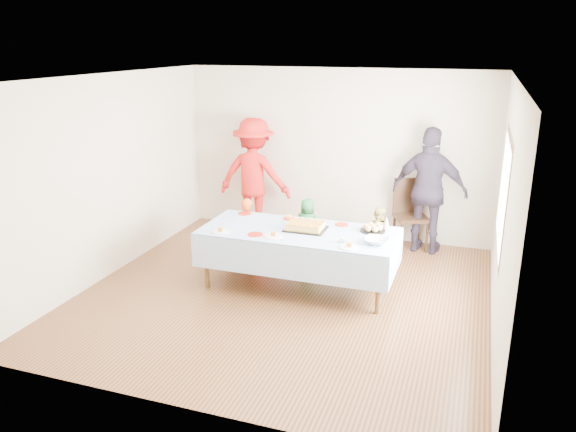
# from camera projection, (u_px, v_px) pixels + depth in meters

# --- Properties ---
(ground) EXTENTS (5.00, 5.00, 0.00)m
(ground) POSITION_uv_depth(u_px,v_px,m) (285.00, 293.00, 7.19)
(ground) COLOR #482814
(ground) RESTS_ON ground
(room_walls) EXTENTS (5.04, 5.04, 2.72)m
(room_walls) POSITION_uv_depth(u_px,v_px,m) (289.00, 158.00, 6.65)
(room_walls) COLOR beige
(room_walls) RESTS_ON ground
(party_table) EXTENTS (2.50, 1.10, 0.78)m
(party_table) POSITION_uv_depth(u_px,v_px,m) (299.00, 234.00, 7.19)
(party_table) COLOR #55341D
(party_table) RESTS_ON ground
(birthday_cake) EXTENTS (0.52, 0.40, 0.09)m
(birthday_cake) POSITION_uv_depth(u_px,v_px,m) (306.00, 226.00, 7.19)
(birthday_cake) COLOR black
(birthday_cake) RESTS_ON party_table
(rolls_tray) EXTENTS (0.32, 0.32, 0.10)m
(rolls_tray) POSITION_uv_depth(u_px,v_px,m) (373.00, 228.00, 7.12)
(rolls_tray) COLOR black
(rolls_tray) RESTS_ON party_table
(punch_bowl) EXTENTS (0.29, 0.29, 0.07)m
(punch_bowl) POSITION_uv_depth(u_px,v_px,m) (377.00, 241.00, 6.69)
(punch_bowl) COLOR silver
(punch_bowl) RESTS_ON party_table
(party_hat) EXTENTS (0.10, 0.10, 0.17)m
(party_hat) POSITION_uv_depth(u_px,v_px,m) (386.00, 223.00, 7.20)
(party_hat) COLOR white
(party_hat) RESTS_ON party_table
(fork_pile) EXTENTS (0.24, 0.18, 0.07)m
(fork_pile) POSITION_uv_depth(u_px,v_px,m) (342.00, 239.00, 6.75)
(fork_pile) COLOR white
(fork_pile) RESTS_ON party_table
(plate_red_far_a) EXTENTS (0.18, 0.18, 0.01)m
(plate_red_far_a) POSITION_uv_depth(u_px,v_px,m) (245.00, 213.00, 7.85)
(plate_red_far_a) COLOR red
(plate_red_far_a) RESTS_ON party_table
(plate_red_far_b) EXTENTS (0.16, 0.16, 0.01)m
(plate_red_far_b) POSITION_uv_depth(u_px,v_px,m) (289.00, 219.00, 7.63)
(plate_red_far_b) COLOR red
(plate_red_far_b) RESTS_ON party_table
(plate_red_far_c) EXTENTS (0.17, 0.17, 0.01)m
(plate_red_far_c) POSITION_uv_depth(u_px,v_px,m) (309.00, 222.00, 7.47)
(plate_red_far_c) COLOR red
(plate_red_far_c) RESTS_ON party_table
(plate_red_far_d) EXTENTS (0.18, 0.18, 0.01)m
(plate_red_far_d) POSITION_uv_depth(u_px,v_px,m) (342.00, 224.00, 7.38)
(plate_red_far_d) COLOR red
(plate_red_far_d) RESTS_ON party_table
(plate_red_near) EXTENTS (0.19, 0.19, 0.01)m
(plate_red_near) POSITION_uv_depth(u_px,v_px,m) (255.00, 234.00, 7.01)
(plate_red_near) COLOR red
(plate_red_near) RESTS_ON party_table
(plate_white_left) EXTENTS (0.22, 0.22, 0.01)m
(plate_white_left) POSITION_uv_depth(u_px,v_px,m) (221.00, 232.00, 7.11)
(plate_white_left) COLOR white
(plate_white_left) RESTS_ON party_table
(plate_white_mid) EXTENTS (0.23, 0.23, 0.01)m
(plate_white_mid) POSITION_uv_depth(u_px,v_px,m) (274.00, 236.00, 6.94)
(plate_white_mid) COLOR white
(plate_white_mid) RESTS_ON party_table
(plate_white_right) EXTENTS (0.22, 0.22, 0.01)m
(plate_white_right) POSITION_uv_depth(u_px,v_px,m) (349.00, 247.00, 6.58)
(plate_white_right) COLOR white
(plate_white_right) RESTS_ON party_table
(dining_chair) EXTENTS (0.62, 0.62, 1.08)m
(dining_chair) POSITION_uv_depth(u_px,v_px,m) (410.00, 210.00, 8.66)
(dining_chair) COLOR black
(dining_chair) RESTS_ON ground
(toddler_left) EXTENTS (0.40, 0.32, 0.95)m
(toddler_left) POSITION_uv_depth(u_px,v_px,m) (248.00, 230.00, 8.14)
(toddler_left) COLOR #D04D1A
(toddler_left) RESTS_ON ground
(toddler_mid) EXTENTS (0.42, 0.29, 0.84)m
(toddler_mid) POSITION_uv_depth(u_px,v_px,m) (307.00, 225.00, 8.50)
(toddler_mid) COLOR #25713A
(toddler_mid) RESTS_ON ground
(toddler_right) EXTENTS (0.47, 0.42, 0.80)m
(toddler_right) POSITION_uv_depth(u_px,v_px,m) (378.00, 233.00, 8.23)
(toddler_right) COLOR #D4C163
(toddler_right) RESTS_ON ground
(adult_left) EXTENTS (1.24, 0.72, 1.91)m
(adult_left) POSITION_uv_depth(u_px,v_px,m) (254.00, 176.00, 9.30)
(adult_left) COLOR red
(adult_left) RESTS_ON ground
(adult_right) EXTENTS (1.18, 0.63, 1.91)m
(adult_right) POSITION_uv_depth(u_px,v_px,m) (429.00, 191.00, 8.35)
(adult_right) COLOR #342B3B
(adult_right) RESTS_ON ground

